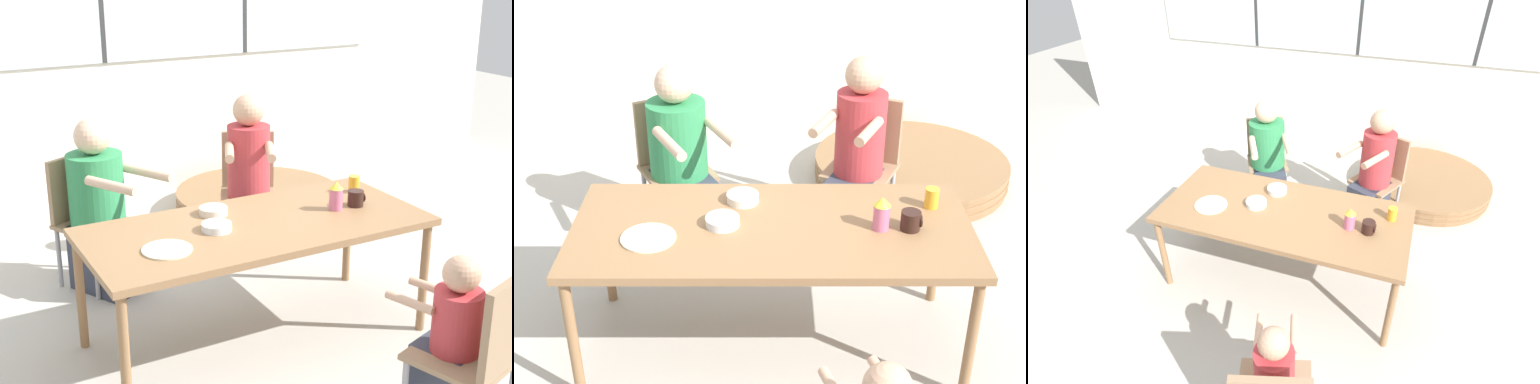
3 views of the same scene
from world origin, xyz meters
TOP-DOWN VIEW (x-y plane):
  - ground_plane at (0.00, 0.00)m, footprint 16.00×16.00m
  - wall_back_with_windows at (0.00, 2.65)m, footprint 8.40×0.08m
  - dining_table at (0.00, 0.00)m, footprint 1.88×0.85m
  - chair_for_woman_green_shirt at (-0.63, 1.20)m, footprint 0.54×0.54m
  - chair_for_man_blue_shirt at (0.59, 1.21)m, footprint 0.54×0.54m
  - chair_for_toddler at (0.40, -1.29)m, footprint 0.50×0.50m
  - person_woman_green_shirt at (-0.55, 1.04)m, footprint 0.60×0.72m
  - person_man_blue_shirt at (0.52, 1.07)m, footprint 0.51×0.62m
  - person_toddler at (0.36, -1.14)m, footprint 0.32×0.43m
  - coffee_mug at (0.64, -0.03)m, footprint 0.10×0.09m
  - sippy_cup at (0.50, -0.02)m, footprint 0.08×0.08m
  - juice_glass at (0.78, 0.18)m, footprint 0.07×0.07m
  - bowl_white_shallow at (-0.14, 0.23)m, footprint 0.16×0.16m
  - bowl_cereal at (-0.23, 0.01)m, footprint 0.16×0.16m
  - plate_tortillas at (-0.56, -0.11)m, footprint 0.25×0.25m
  - folded_table_stack at (1.02, 1.83)m, footprint 1.40×1.40m

SIDE VIEW (x-z plane):
  - ground_plane at x=0.00m, z-range 0.00..0.00m
  - folded_table_stack at x=1.02m, z-range 0.00..0.18m
  - person_toddler at x=0.36m, z-range -0.03..0.85m
  - person_woman_green_shirt at x=-0.55m, z-range -0.06..1.07m
  - chair_for_woman_green_shirt at x=-0.63m, z-range 0.08..0.93m
  - chair_for_man_blue_shirt at x=0.59m, z-range 0.08..0.93m
  - chair_for_toddler at x=0.40m, z-range 0.08..0.93m
  - person_man_blue_shirt at x=0.52m, z-range -0.05..1.12m
  - dining_table at x=0.00m, z-range 0.30..1.00m
  - plate_tortillas at x=-0.56m, z-range 0.70..0.71m
  - bowl_cereal at x=-0.23m, z-range 0.70..0.74m
  - bowl_white_shallow at x=-0.14m, z-range 0.70..0.74m
  - coffee_mug at x=0.64m, z-range 0.70..0.79m
  - juice_glass at x=0.78m, z-range 0.70..0.80m
  - sippy_cup at x=0.50m, z-range 0.70..0.87m
  - wall_back_with_windows at x=0.00m, z-range 0.02..2.82m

